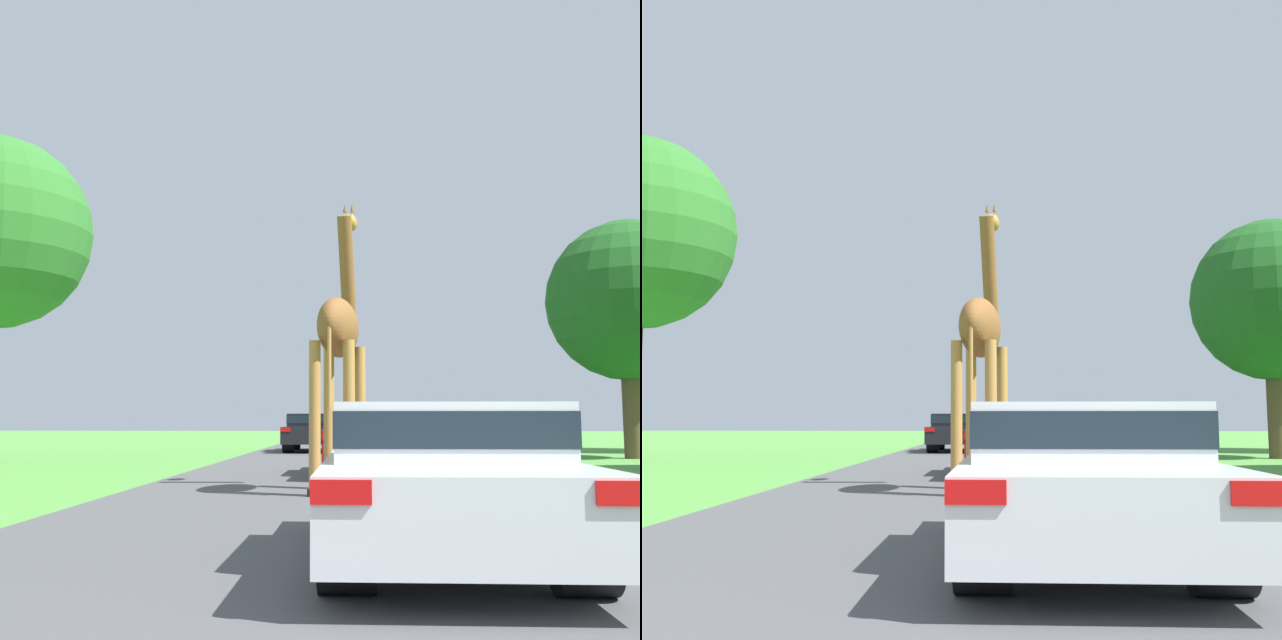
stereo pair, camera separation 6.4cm
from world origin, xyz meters
TOP-DOWN VIEW (x-y plane):
  - road at (0.00, 30.00)m, footprint 6.58×120.00m
  - giraffe_near_road at (0.16, 11.93)m, footprint 0.91×2.51m
  - car_lead_maroon at (1.16, 5.90)m, footprint 1.92×4.37m
  - car_queue_right at (1.93, 23.12)m, footprint 1.74×4.72m
  - car_queue_left at (0.66, 16.07)m, footprint 1.75×4.49m
  - car_far_ahead at (-1.21, 28.37)m, footprint 1.92×4.74m
  - tree_mid_field at (8.55, 23.34)m, footprint 4.83×4.83m

SIDE VIEW (x-z plane):
  - road at x=0.00m, z-range 0.00..0.00m
  - car_lead_maroon at x=1.16m, z-range 0.05..1.31m
  - car_far_ahead at x=-1.21m, z-range 0.07..1.41m
  - car_queue_right at x=1.93m, z-range 0.05..1.42m
  - car_queue_left at x=0.66m, z-range 0.06..1.46m
  - giraffe_near_road at x=0.16m, z-range -0.06..4.88m
  - tree_mid_field at x=8.55m, z-range 1.10..8.21m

